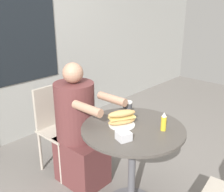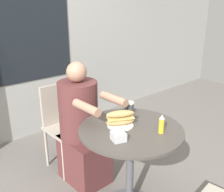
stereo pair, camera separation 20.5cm
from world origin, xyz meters
The scene contains 8 objects.
storefront_wall centered at (0.00, 1.81, 1.40)m, with size 8.00×0.09×2.80m.
cafe_table centered at (0.00, 0.00, 0.55)m, with size 0.79×0.79×0.75m.
diner_chair centered at (-0.06, 0.94, 0.52)m, with size 0.39×0.39×0.87m.
seated_diner centered at (-0.05, 0.59, 0.50)m, with size 0.37×0.65×1.16m.
sandwich_on_plate centered at (-0.03, 0.09, 0.81)m, with size 0.23×0.20×0.12m.
drink_cup centered at (0.19, 0.21, 0.80)m, with size 0.08×0.08×0.10m.
napkin_box centered at (-0.19, -0.07, 0.78)m, with size 0.11×0.11×0.06m.
condiment_bottle centered at (0.12, -0.19, 0.82)m, with size 0.04×0.04×0.14m.
Camera 2 is at (-1.27, -1.24, 1.65)m, focal length 42.00 mm.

